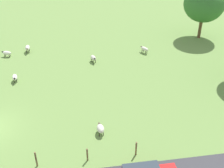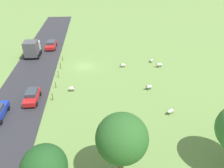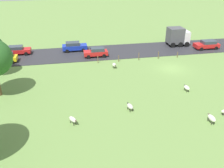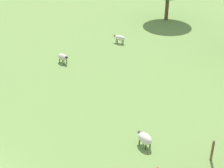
% 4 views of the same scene
% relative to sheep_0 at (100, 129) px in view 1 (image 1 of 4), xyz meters
% --- Properties ---
extents(sheep_0, '(1.08, 0.64, 0.80)m').
position_rel_sheep_0_xyz_m(sheep_0, '(0.00, 0.00, 0.00)').
color(sheep_0, silver).
rests_on(sheep_0, ground_plane).
extents(sheep_1, '(1.19, 0.76, 0.78)m').
position_rel_sheep_0_xyz_m(sheep_1, '(-12.23, 0.62, -0.00)').
color(sheep_1, beige).
rests_on(sheep_1, ground_plane).
extents(sheep_2, '(0.74, 1.20, 0.72)m').
position_rel_sheep_0_xyz_m(sheep_2, '(-15.16, -9.39, -0.03)').
color(sheep_2, white).
rests_on(sheep_2, ground_plane).
extents(sheep_3, '(1.21, 0.98, 0.78)m').
position_rel_sheep_0_xyz_m(sheep_3, '(-13.68, 6.99, 0.02)').
color(sheep_3, silver).
rests_on(sheep_3, ground_plane).
extents(sheep_4, '(1.30, 0.58, 0.85)m').
position_rel_sheep_0_xyz_m(sheep_4, '(-16.09, -7.07, 0.05)').
color(sheep_4, silver).
rests_on(sheep_4, ground_plane).
extents(sheep_5, '(1.15, 0.60, 0.74)m').
position_rel_sheep_0_xyz_m(sheep_5, '(-9.16, -7.67, -0.03)').
color(sheep_5, white).
rests_on(sheep_5, ground_plane).
extents(tree_1, '(5.23, 5.23, 7.08)m').
position_rel_sheep_0_xyz_m(tree_1, '(-17.28, 15.54, 4.15)').
color(tree_1, brown).
rests_on(tree_1, ground_plane).
extents(fence_post_2, '(0.12, 0.12, 1.29)m').
position_rel_sheep_0_xyz_m(fence_post_2, '(2.61, -4.70, 0.13)').
color(fence_post_2, brown).
rests_on(fence_post_2, ground_plane).
extents(fence_post_3, '(0.12, 0.12, 1.09)m').
position_rel_sheep_0_xyz_m(fence_post_3, '(2.61, -1.23, 0.03)').
color(fence_post_3, brown).
rests_on(fence_post_3, ground_plane).
extents(fence_post_4, '(0.12, 0.12, 1.20)m').
position_rel_sheep_0_xyz_m(fence_post_4, '(2.61, 2.24, 0.08)').
color(fence_post_4, brown).
rests_on(fence_post_4, ground_plane).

